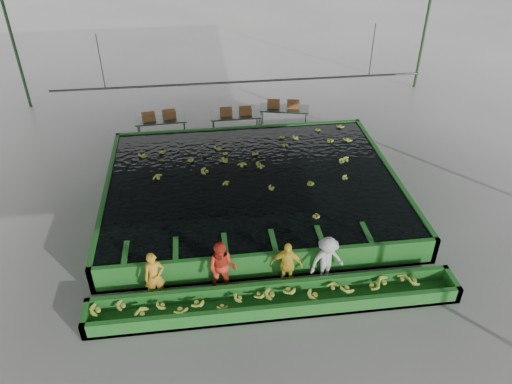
{
  "coord_description": "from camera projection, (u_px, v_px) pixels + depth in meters",
  "views": [
    {
      "loc": [
        -1.71,
        -12.83,
        10.12
      ],
      "look_at": [
        0.0,
        0.5,
        1.0
      ],
      "focal_mm": 35.0,
      "sensor_mm": 36.0,
      "label": 1
    }
  ],
  "objects": [
    {
      "name": "packing_table_mid",
      "position": [
        236.0,
        125.0,
        21.41
      ],
      "size": [
        2.14,
        0.86,
        0.97
      ],
      "primitive_type": null,
      "rotation": [
        0.0,
        0.0,
        -0.0
      ],
      "color": "#59605B",
      "rests_on": "ground"
    },
    {
      "name": "cableway_rail",
      "position": [
        241.0,
        82.0,
        18.82
      ],
      "size": [
        0.08,
        0.08,
        14.0
      ],
      "primitive_type": "cylinder",
      "color": "#59605B",
      "rests_on": "shed_roof"
    },
    {
      "name": "box_stack_right",
      "position": [
        283.0,
        107.0,
        21.75
      ],
      "size": [
        1.44,
        0.64,
        0.3
      ],
      "primitive_type": null,
      "rotation": [
        0.0,
        0.0,
        -0.19
      ],
      "color": "brown",
      "rests_on": "packing_table_right"
    },
    {
      "name": "tank_water",
      "position": [
        252.0,
        179.0,
        17.15
      ],
      "size": [
        9.7,
        7.7,
        0.0
      ],
      "primitive_type": "cube",
      "color": "black",
      "rests_on": "flotation_tank"
    },
    {
      "name": "sorting_trough",
      "position": [
        276.0,
        301.0,
        13.3
      ],
      "size": [
        10.0,
        1.0,
        0.5
      ],
      "primitive_type": null,
      "color": "#226C23",
      "rests_on": "ground"
    },
    {
      "name": "worker_a",
      "position": [
        155.0,
        277.0,
        13.34
      ],
      "size": [
        0.62,
        0.47,
        1.51
      ],
      "primitive_type": "imported",
      "rotation": [
        0.0,
        0.0,
        0.21
      ],
      "color": "gold",
      "rests_on": "ground"
    },
    {
      "name": "packing_table_left",
      "position": [
        162.0,
        129.0,
        21.08
      ],
      "size": [
        2.14,
        0.94,
        0.96
      ],
      "primitive_type": null,
      "rotation": [
        0.0,
        0.0,
        0.05
      ],
      "color": "#59605B",
      "rests_on": "ground"
    },
    {
      "name": "flotation_tank",
      "position": [
        252.0,
        189.0,
        17.38
      ],
      "size": [
        10.0,
        8.0,
        0.9
      ],
      "primitive_type": null,
      "color": "#226C23",
      "rests_on": "ground"
    },
    {
      "name": "box_stack_mid",
      "position": [
        236.0,
        114.0,
        21.16
      ],
      "size": [
        1.34,
        0.38,
        0.29
      ],
      "primitive_type": null,
      "rotation": [
        0.0,
        0.0,
        -0.0
      ],
      "color": "brown",
      "rests_on": "packing_table_mid"
    },
    {
      "name": "shed_posts",
      "position": [
        258.0,
        160.0,
        14.99
      ],
      "size": [
        20.0,
        22.0,
        5.0
      ],
      "primitive_type": null,
      "color": "#244E24",
      "rests_on": "ground"
    },
    {
      "name": "ground",
      "position": [
        258.0,
        226.0,
        16.4
      ],
      "size": [
        80.0,
        80.0,
        0.0
      ],
      "primitive_type": "plane",
      "color": "gray",
      "rests_on": "ground"
    },
    {
      "name": "worker_c",
      "position": [
        287.0,
        265.0,
        13.72
      ],
      "size": [
        0.95,
        0.58,
        1.51
      ],
      "primitive_type": "imported",
      "rotation": [
        0.0,
        0.0,
        -0.26
      ],
      "color": "yellow",
      "rests_on": "ground"
    },
    {
      "name": "packing_table_right",
      "position": [
        284.0,
        118.0,
        21.97
      ],
      "size": [
        2.29,
        1.34,
        0.98
      ],
      "primitive_type": null,
      "rotation": [
        0.0,
        0.0,
        -0.24
      ],
      "color": "#59605B",
      "rests_on": "ground"
    },
    {
      "name": "worker_d",
      "position": [
        327.0,
        261.0,
        13.83
      ],
      "size": [
        1.11,
        0.79,
        1.56
      ],
      "primitive_type": "imported",
      "rotation": [
        0.0,
        0.0,
        0.23
      ],
      "color": "silver",
      "rests_on": "ground"
    },
    {
      "name": "box_stack_left",
      "position": [
        159.0,
        119.0,
        20.85
      ],
      "size": [
        1.44,
        0.62,
        0.3
      ],
      "primitive_type": null,
      "rotation": [
        0.0,
        0.0,
        0.18
      ],
      "color": "brown",
      "rests_on": "packing_table_left"
    },
    {
      "name": "shed_roof",
      "position": [
        258.0,
        81.0,
        13.59
      ],
      "size": [
        20.0,
        22.0,
        0.04
      ],
      "primitive_type": "cube",
      "color": "gray",
      "rests_on": "shed_posts"
    },
    {
      "name": "floating_bananas",
      "position": [
        250.0,
        167.0,
        17.81
      ],
      "size": [
        8.1,
        5.52,
        0.11
      ],
      "primitive_type": null,
      "color": "#AFC03D",
      "rests_on": "tank_water"
    },
    {
      "name": "worker_b",
      "position": [
        222.0,
        268.0,
        13.49
      ],
      "size": [
        0.93,
        0.8,
        1.67
      ],
      "primitive_type": "imported",
      "rotation": [
        0.0,
        0.0,
        -0.23
      ],
      "color": "red",
      "rests_on": "ground"
    },
    {
      "name": "rail_hanger_left",
      "position": [
        101.0,
        62.0,
        17.73
      ],
      "size": [
        0.04,
        0.04,
        2.0
      ],
      "primitive_type": "cylinder",
      "color": "#59605B",
      "rests_on": "shed_roof"
    },
    {
      "name": "rail_hanger_right",
      "position": [
        372.0,
        50.0,
        18.78
      ],
      "size": [
        0.04,
        0.04,
        2.0
      ],
      "primitive_type": "cylinder",
      "color": "#59605B",
      "rests_on": "shed_roof"
    },
    {
      "name": "trough_bananas",
      "position": [
        276.0,
        297.0,
        13.22
      ],
      "size": [
        8.53,
        0.57,
        0.11
      ],
      "primitive_type": null,
      "color": "#AFC03D",
      "rests_on": "sorting_trough"
    }
  ]
}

